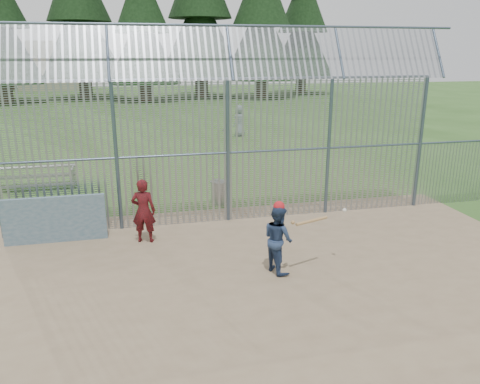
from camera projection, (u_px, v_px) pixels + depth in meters
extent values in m
plane|color=#2D511E|center=(260.00, 274.00, 10.28)|extent=(120.00, 120.00, 0.00)
cube|color=#756047|center=(267.00, 284.00, 9.81)|extent=(14.00, 10.00, 0.02)
cube|color=#38566B|center=(55.00, 220.00, 11.81)|extent=(2.50, 0.12, 1.20)
imported|color=navy|center=(278.00, 239.00, 10.18)|extent=(0.77, 0.88, 1.52)
imported|color=maroon|center=(144.00, 211.00, 11.77)|extent=(0.68, 0.53, 1.65)
imported|color=slate|center=(240.00, 121.00, 26.82)|extent=(1.04, 1.00, 1.79)
imported|color=slate|center=(226.00, 132.00, 25.86)|extent=(0.52, 0.46, 0.84)
sphere|color=red|center=(279.00, 207.00, 9.97)|extent=(0.24, 0.24, 0.24)
cylinder|color=#AA7F4C|center=(312.00, 221.00, 10.07)|extent=(0.82, 0.35, 0.07)
sphere|color=#AA7F4C|center=(293.00, 222.00, 9.98)|extent=(0.09, 0.09, 0.09)
sphere|color=white|center=(344.00, 210.00, 10.42)|extent=(0.09, 0.09, 0.09)
cylinder|color=#93959B|center=(219.00, 193.00, 14.97)|extent=(0.52, 0.52, 0.70)
cylinder|color=#9EA0A5|center=(219.00, 182.00, 14.86)|extent=(0.56, 0.56, 0.05)
sphere|color=#9EA0A5|center=(219.00, 180.00, 14.85)|extent=(0.10, 0.10, 0.10)
cube|color=slate|center=(31.00, 186.00, 16.31)|extent=(3.00, 0.25, 0.05)
cube|color=gray|center=(32.00, 176.00, 16.57)|extent=(3.00, 0.25, 0.05)
cube|color=slate|center=(33.00, 167.00, 16.82)|extent=(3.00, 0.25, 0.05)
cube|color=slate|center=(73.00, 177.00, 16.90)|extent=(0.06, 0.90, 0.70)
cylinder|color=#47566B|center=(117.00, 158.00, 12.32)|extent=(0.10, 0.10, 4.00)
cylinder|color=#47566B|center=(228.00, 153.00, 12.97)|extent=(0.10, 0.10, 4.00)
cylinder|color=#47566B|center=(329.00, 148.00, 13.61)|extent=(0.10, 0.10, 4.00)
cylinder|color=#47566B|center=(420.00, 144.00, 14.26)|extent=(0.10, 0.10, 4.00)
cylinder|color=#47566B|center=(227.00, 79.00, 12.39)|extent=(12.00, 0.07, 0.07)
cylinder|color=#47566B|center=(228.00, 153.00, 12.97)|extent=(12.00, 0.06, 0.06)
cube|color=gray|center=(228.00, 153.00, 12.97)|extent=(12.00, 0.02, 4.00)
cube|color=gray|center=(230.00, 53.00, 11.86)|extent=(12.00, 0.77, 1.31)
cylinder|color=#47566B|center=(417.00, 175.00, 14.55)|extent=(0.08, 0.08, 2.00)
cylinder|color=#332319|center=(5.00, 87.00, 44.14)|extent=(1.19, 1.19, 3.06)
cylinder|color=#332319|center=(85.00, 82.00, 48.40)|extent=(1.33, 1.33, 3.42)
cylinder|color=#332319|center=(146.00, 86.00, 46.04)|extent=(1.12, 1.12, 2.88)
cylinder|color=#332319|center=(201.00, 80.00, 50.03)|extent=(1.40, 1.40, 3.60)
cylinder|color=#332319|center=(260.00, 82.00, 49.51)|extent=(1.26, 1.26, 3.24)
cylinder|color=#332319|center=(301.00, 80.00, 54.56)|extent=(1.19, 1.19, 3.06)
cone|color=black|center=(304.00, 0.00, 52.06)|extent=(7.48, 7.48, 13.94)
cube|color=#B2A58C|center=(54.00, 65.00, 60.95)|extent=(8.00, 7.00, 6.00)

